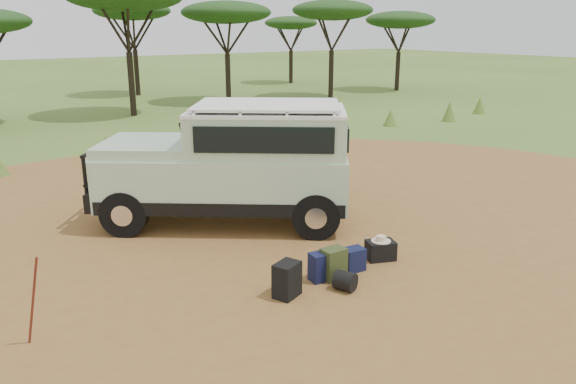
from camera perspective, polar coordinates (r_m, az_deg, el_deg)
ground at (r=10.35m, az=-3.23°, el=-6.77°), size 140.00×140.00×0.00m
dirt_clearing at (r=10.35m, az=-3.23°, el=-6.75°), size 23.00×23.00×0.01m
grass_fringe at (r=17.94m, az=-17.44°, el=3.93°), size 36.60×1.60×0.90m
acacia_treeline at (r=28.54m, az=-23.97°, el=16.79°), size 46.70×13.20×6.26m
safari_vehicle at (r=11.89m, az=-5.58°, el=2.60°), size 5.44×4.78×2.57m
walking_staff at (r=8.11m, az=-24.49°, el=-10.09°), size 0.23×0.37×1.32m
backpack_black at (r=8.85m, az=-0.11°, el=-8.93°), size 0.50×0.44×0.57m
backpack_navy at (r=9.42m, az=3.39°, el=-7.59°), size 0.39×0.30×0.49m
backpack_olive at (r=9.46m, az=4.64°, el=-7.30°), size 0.40×0.29×0.55m
duffel_navy at (r=9.84m, az=6.66°, el=-6.82°), size 0.39×0.31×0.41m
hard_case at (r=10.37m, az=9.38°, el=-5.87°), size 0.59×0.51×0.35m
stuff_sack at (r=9.16m, az=5.82°, el=-8.99°), size 0.42×0.42×0.32m
safari_hat at (r=10.29m, az=9.44°, el=-4.76°), size 0.35×0.35×0.10m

